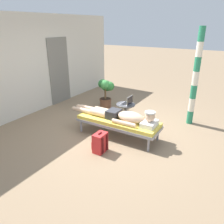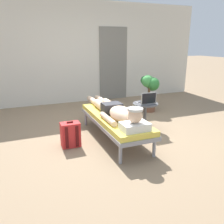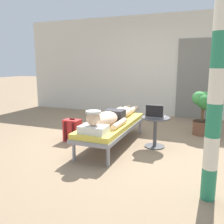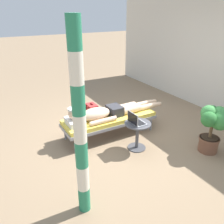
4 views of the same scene
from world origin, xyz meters
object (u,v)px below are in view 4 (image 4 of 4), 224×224
object	(u,v)px
porch_post	(80,128)
laptop	(136,121)
person_reclining	(106,112)
side_table	(137,131)
potted_plant	(213,124)
backpack	(92,113)
lounge_chair	(110,119)

from	to	relation	value
porch_post	laptop	bearing A→B (deg)	121.78
person_reclining	porch_post	distance (m)	2.07
side_table	potted_plant	distance (m)	1.33
potted_plant	porch_post	distance (m)	2.60
side_table	potted_plant	bearing A→B (deg)	55.46
porch_post	side_table	bearing A→B (deg)	120.85
backpack	potted_plant	distance (m)	2.61
lounge_chair	laptop	size ratio (longest dim) A/B	6.19
backpack	laptop	bearing A→B (deg)	6.13
side_table	laptop	xyz separation A→B (m)	(0.00, -0.05, 0.23)
person_reclining	side_table	bearing A→B (deg)	20.27
side_table	potted_plant	world-z (taller)	potted_plant
person_reclining	laptop	bearing A→B (deg)	16.56
side_table	backpack	bearing A→B (deg)	-171.94
lounge_chair	person_reclining	xyz separation A→B (m)	(0.00, -0.08, 0.17)
potted_plant	porch_post	xyz separation A→B (m)	(0.12, -2.52, 0.64)
lounge_chair	person_reclining	bearing A→B (deg)	-90.00
person_reclining	potted_plant	xyz separation A→B (m)	(1.45, 1.34, 0.04)
laptop	backpack	world-z (taller)	laptop
porch_post	potted_plant	bearing A→B (deg)	92.65
laptop	potted_plant	size ratio (longest dim) A/B	0.35
side_table	laptop	distance (m)	0.23
person_reclining	laptop	world-z (taller)	laptop
potted_plant	lounge_chair	bearing A→B (deg)	-139.00
laptop	backpack	bearing A→B (deg)	-173.87
side_table	porch_post	xyz separation A→B (m)	(0.86, -1.44, 0.83)
lounge_chair	potted_plant	size ratio (longest dim) A/B	2.18
side_table	potted_plant	size ratio (longest dim) A/B	0.59
backpack	lounge_chair	bearing A→B (deg)	1.96
lounge_chair	person_reclining	distance (m)	0.19
potted_plant	side_table	bearing A→B (deg)	-124.54
lounge_chair	backpack	world-z (taller)	backpack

